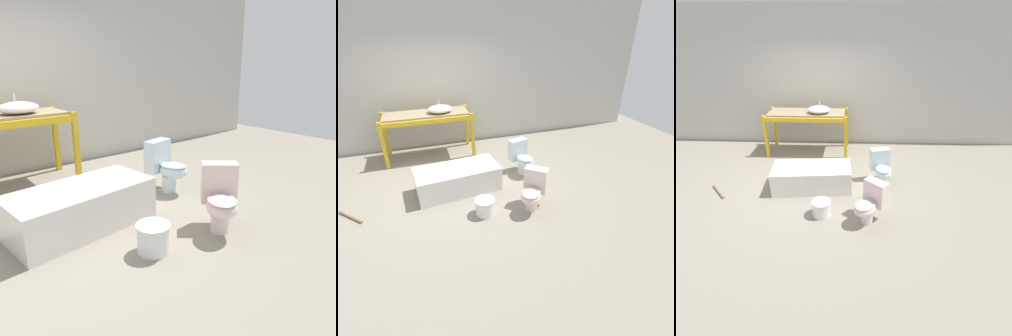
# 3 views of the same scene
# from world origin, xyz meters

# --- Properties ---
(ground_plane) EXTENTS (12.00, 12.00, 0.00)m
(ground_plane) POSITION_xyz_m (0.00, 0.00, 0.00)
(ground_plane) COLOR gray
(warehouse_wall_rear) EXTENTS (10.80, 0.08, 3.20)m
(warehouse_wall_rear) POSITION_xyz_m (0.00, 1.96, 1.60)
(warehouse_wall_rear) COLOR beige
(warehouse_wall_rear) RESTS_ON ground_plane
(shelving_rack) EXTENTS (1.89, 0.79, 0.99)m
(shelving_rack) POSITION_xyz_m (-0.30, 1.32, 0.84)
(shelving_rack) COLOR gold
(shelving_rack) RESTS_ON ground_plane
(sink_basin) EXTENTS (0.51, 0.43, 0.24)m
(sink_basin) POSITION_xyz_m (0.00, 1.24, 1.07)
(sink_basin) COLOR white
(sink_basin) RESTS_ON shelving_rack
(bathtub_main) EXTENTS (1.50, 0.81, 0.44)m
(bathtub_main) POSITION_xyz_m (0.03, -0.33, 0.25)
(bathtub_main) COLOR white
(bathtub_main) RESTS_ON ground_plane
(toilet_near) EXTENTS (0.60, 0.62, 0.67)m
(toilet_near) POSITION_xyz_m (1.07, -1.27, 0.35)
(toilet_near) COLOR silver
(toilet_near) RESTS_ON ground_plane
(toilet_far) EXTENTS (0.44, 0.59, 0.67)m
(toilet_far) POSITION_xyz_m (1.34, -0.11, 0.35)
(toilet_far) COLOR silver
(toilet_far) RESTS_ON ground_plane
(bucket_white) EXTENTS (0.31, 0.31, 0.27)m
(bucket_white) POSITION_xyz_m (0.30, -1.17, 0.14)
(bucket_white) COLOR white
(bucket_white) RESTS_ON ground_plane
(loose_pipe) EXTENTS (0.40, 0.42, 0.04)m
(loose_pipe) POSITION_xyz_m (-1.70, -0.59, 0.02)
(loose_pipe) COLOR #8C6B4C
(loose_pipe) RESTS_ON ground_plane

